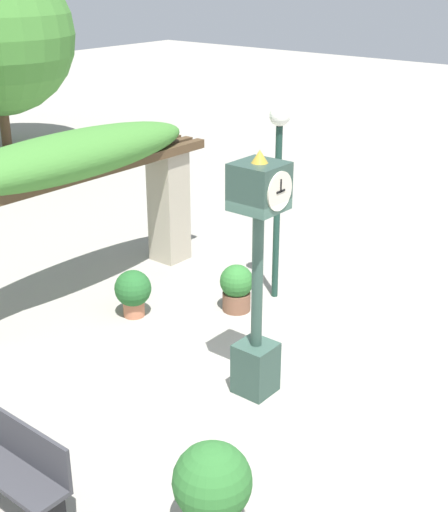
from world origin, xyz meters
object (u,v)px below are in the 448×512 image
Objects in this scene: potted_plant_near_left at (133,291)px; park_bench at (10,464)px; pedestal_clock at (257,271)px; lamp_post at (278,167)px; potted_plant_near_right at (212,487)px; potted_plant_far_left at (237,287)px.

park_bench reaches higher than potted_plant_near_left.
pedestal_clock is 4.22× the size of potted_plant_near_left.
pedestal_clock is 2.79m from lamp_post.
potted_plant_near_left is 0.24× the size of lamp_post.
park_bench is (-3.06, 0.68, -1.18)m from pedestal_clock.
potted_plant_near_right is at bearing -125.07° from potted_plant_near_left.
potted_plant_near_right reaches higher than park_bench.
pedestal_clock reaches higher than potted_plant_far_left.
potted_plant_far_left is 0.48× the size of park_bench.
pedestal_clock is at bearing -149.55° from lamp_post.
potted_plant_far_left is 1.90m from lamp_post.
potted_plant_near_right is (-2.16, -1.13, -1.08)m from pedestal_clock.
potted_plant_near_left is at bearing 146.67° from lamp_post.
potted_plant_far_left is (3.76, 2.68, -0.15)m from potted_plant_near_right.
lamp_post is at bearing 97.50° from park_bench.
potted_plant_far_left is 4.74m from park_bench.
lamp_post is (4.53, 2.52, 1.58)m from potted_plant_near_right.
pedestal_clock reaches higher than park_bench.
pedestal_clock is 1.01× the size of lamp_post.
lamp_post reaches higher than potted_plant_near_right.
potted_plant_far_left is at bearing 167.78° from lamp_post.
potted_plant_far_left is at bearing -43.83° from potted_plant_near_left.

